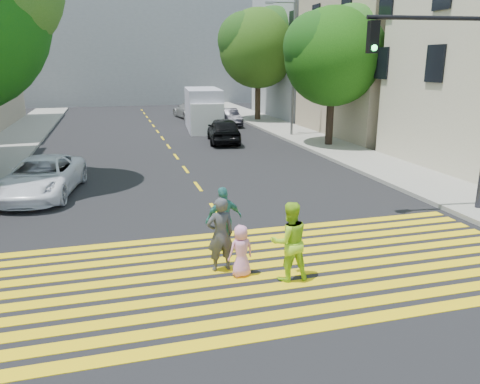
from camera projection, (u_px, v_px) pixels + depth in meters
name	position (u px, v px, depth m)	size (l,w,h in m)	color
ground	(280.00, 297.00, 9.41)	(120.00, 120.00, 0.00)	black
sidewalk_left	(16.00, 141.00, 27.63)	(3.00, 40.00, 0.15)	gray
sidewalk_right	(331.00, 147.00, 25.49)	(3.00, 60.00, 0.15)	gray
crosswalk	(260.00, 271.00, 10.59)	(13.40, 5.30, 0.01)	yellow
lane_line	(160.00, 135.00, 30.29)	(0.12, 34.40, 0.01)	yellow
building_right_tan	(401.00, 55.00, 29.55)	(10.00, 10.00, 10.00)	tan
building_right_grey	(325.00, 56.00, 39.76)	(10.00, 10.00, 10.00)	gray
backdrop_block	(133.00, 48.00, 52.35)	(30.00, 8.00, 12.00)	gray
tree_right_near	(334.00, 51.00, 24.69)	(6.30, 5.95, 7.53)	black
tree_right_far	(259.00, 44.00, 35.72)	(7.10, 6.64, 8.69)	#493926
pedestrian_man	(220.00, 235.00, 10.43)	(0.63, 0.41, 1.72)	#3B3D42
pedestrian_woman	(289.00, 241.00, 9.98)	(0.85, 0.67, 1.76)	#A3E023
pedestrian_child	(241.00, 251.00, 10.22)	(0.57, 0.37, 1.18)	pink
pedestrian_extra	(224.00, 219.00, 11.58)	(0.96, 0.40, 1.64)	teal
white_sedan	(42.00, 177.00, 16.41)	(2.23, 4.83, 1.34)	white
dark_car_near	(224.00, 130.00, 27.14)	(1.75, 4.34, 1.48)	black
silver_car	(190.00, 110.00, 38.98)	(1.87, 4.61, 1.34)	#B8B8B8
dark_car_parked	(229.00, 117.00, 34.31)	(1.32, 3.78, 1.25)	black
white_van	(204.00, 111.00, 32.15)	(2.80, 6.10, 2.79)	#B3B0C5
traffic_signal	(460.00, 83.00, 13.53)	(4.18, 0.72, 6.15)	#282831
street_lamp	(291.00, 60.00, 28.19)	(1.83, 0.51, 8.11)	#5C5C5C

